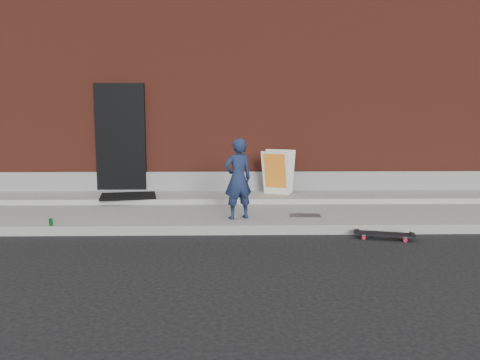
{
  "coord_description": "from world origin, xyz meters",
  "views": [
    {
      "loc": [
        -0.27,
        -7.05,
        1.79
      ],
      "look_at": [
        -0.11,
        0.8,
        0.76
      ],
      "focal_mm": 35.0,
      "sensor_mm": 36.0,
      "label": 1
    }
  ],
  "objects_px": {
    "skateboard": "(384,234)",
    "soda_can": "(51,222)",
    "child": "(238,179)",
    "pizza_sign": "(278,172)"
  },
  "relations": [
    {
      "from": "child",
      "to": "skateboard",
      "type": "distance_m",
      "value": 2.43
    },
    {
      "from": "child",
      "to": "soda_can",
      "type": "height_order",
      "value": "child"
    },
    {
      "from": "child",
      "to": "soda_can",
      "type": "relative_size",
      "value": 11.83
    },
    {
      "from": "child",
      "to": "skateboard",
      "type": "height_order",
      "value": "child"
    },
    {
      "from": "child",
      "to": "pizza_sign",
      "type": "relative_size",
      "value": 1.45
    },
    {
      "from": "child",
      "to": "pizza_sign",
      "type": "distance_m",
      "value": 2.15
    },
    {
      "from": "child",
      "to": "skateboard",
      "type": "bearing_deg",
      "value": 136.99
    },
    {
      "from": "skateboard",
      "to": "soda_can",
      "type": "bearing_deg",
      "value": 176.12
    },
    {
      "from": "skateboard",
      "to": "pizza_sign",
      "type": "distance_m",
      "value": 3.14
    },
    {
      "from": "pizza_sign",
      "to": "soda_can",
      "type": "height_order",
      "value": "pizza_sign"
    }
  ]
}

